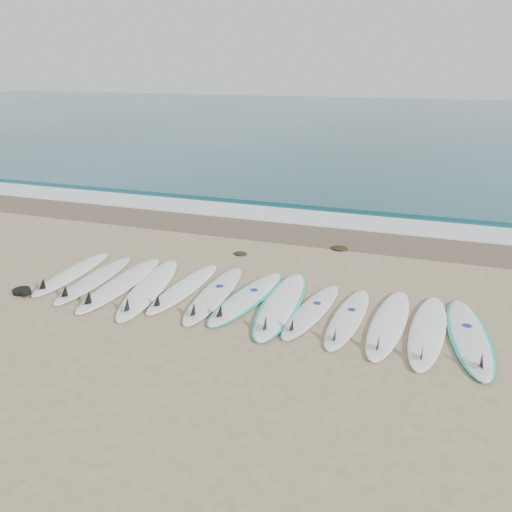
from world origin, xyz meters
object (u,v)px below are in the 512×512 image
(surfboard_12, at_px, (470,337))
(leash_coil, at_px, (22,291))
(surfboard_6, at_px, (246,298))
(surfboard_0, at_px, (71,274))

(surfboard_12, height_order, leash_coil, surfboard_12)
(surfboard_12, bearing_deg, leash_coil, -179.16)
(surfboard_6, relative_size, surfboard_12, 1.00)
(surfboard_0, xyz_separation_m, leash_coil, (-0.33, -1.00, -0.01))
(surfboard_6, bearing_deg, surfboard_12, 7.01)
(surfboard_0, distance_m, surfboard_6, 3.80)
(surfboard_0, height_order, leash_coil, surfboard_0)
(surfboard_6, distance_m, surfboard_12, 3.84)
(surfboard_12, bearing_deg, surfboard_6, 171.41)
(surfboard_0, bearing_deg, surfboard_12, -2.03)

